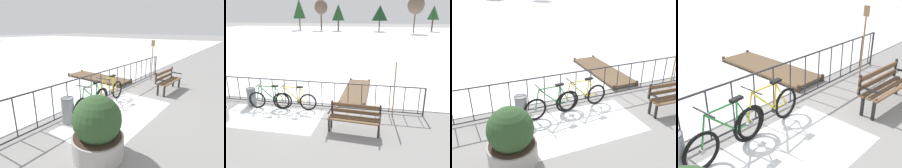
# 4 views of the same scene
# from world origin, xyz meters

# --- Properties ---
(ground_plane) EXTENTS (160.00, 160.00, 0.00)m
(ground_plane) POSITION_xyz_m (0.00, 0.00, 0.00)
(ground_plane) COLOR gray
(snow_patch) EXTENTS (3.66, 1.81, 0.01)m
(snow_patch) POSITION_xyz_m (-0.86, -1.20, 0.00)
(snow_patch) COLOR white
(snow_patch) RESTS_ON ground
(railing_fence) EXTENTS (9.06, 0.06, 1.07)m
(railing_fence) POSITION_xyz_m (0.00, 0.00, 0.56)
(railing_fence) COLOR #2D2D33
(railing_fence) RESTS_ON ground
(bicycle_near_railing) EXTENTS (1.71, 0.52, 0.97)m
(bicycle_near_railing) POSITION_xyz_m (-0.22, -0.35, 0.37)
(bicycle_near_railing) COLOR black
(bicycle_near_railing) RESTS_ON ground
(bicycle_second) EXTENTS (1.71, 0.52, 0.97)m
(bicycle_second) POSITION_xyz_m (-1.18, -0.43, 0.37)
(bicycle_second) COLOR black
(bicycle_second) RESTS_ON ground
(park_bench) EXTENTS (1.63, 0.58, 0.89)m
(park_bench) POSITION_xyz_m (2.21, -1.51, 0.51)
(park_bench) COLOR brown
(park_bench) RESTS_ON ground
(oar_upright) EXTENTS (0.04, 0.16, 1.98)m
(oar_upright) POSITION_xyz_m (3.42, -0.25, 1.14)
(oar_upright) COLOR #937047
(oar_upright) RESTS_ON ground
(wooden_dock) EXTENTS (1.10, 3.42, 0.20)m
(wooden_dock) POSITION_xyz_m (1.88, 1.96, 0.12)
(wooden_dock) COLOR brown
(wooden_dock) RESTS_ON ground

